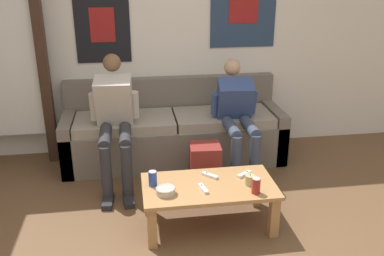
# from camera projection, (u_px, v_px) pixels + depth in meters

# --- Properties ---
(wall_back) EXTENTS (10.00, 0.07, 2.55)m
(wall_back) POSITION_uv_depth(u_px,v_px,m) (156.00, 35.00, 4.54)
(wall_back) COLOR white
(wall_back) RESTS_ON ground_plane
(couch) EXTENTS (2.29, 0.74, 0.83)m
(couch) POSITION_uv_depth(u_px,v_px,m) (174.00, 133.00, 4.58)
(couch) COLOR #70665B
(couch) RESTS_ON ground_plane
(coffee_table) EXTENTS (1.05, 0.56, 0.36)m
(coffee_table) POSITION_uv_depth(u_px,v_px,m) (209.00, 192.00, 3.39)
(coffee_table) COLOR #B27F4C
(coffee_table) RESTS_ON ground_plane
(person_seated_adult) EXTENTS (0.47, 0.91, 1.20)m
(person_seated_adult) POSITION_uv_depth(u_px,v_px,m) (115.00, 117.00, 3.99)
(person_seated_adult) COLOR #2D2D33
(person_seated_adult) RESTS_ON ground_plane
(person_seated_teen) EXTENTS (0.47, 0.90, 1.10)m
(person_seated_teen) POSITION_uv_depth(u_px,v_px,m) (237.00, 114.00, 4.19)
(person_seated_teen) COLOR #384256
(person_seated_teen) RESTS_ON ground_plane
(backpack) EXTENTS (0.30, 0.31, 0.44)m
(backpack) POSITION_uv_depth(u_px,v_px,m) (205.00, 168.00, 3.97)
(backpack) COLOR maroon
(backpack) RESTS_ON ground_plane
(ceramic_bowl) EXTENTS (0.15, 0.15, 0.06)m
(ceramic_bowl) POSITION_uv_depth(u_px,v_px,m) (166.00, 190.00, 3.22)
(ceramic_bowl) COLOR #B7B2A8
(ceramic_bowl) RESTS_ON coffee_table
(pillar_candle) EXTENTS (0.08, 0.08, 0.09)m
(pillar_candle) POSITION_uv_depth(u_px,v_px,m) (250.00, 180.00, 3.35)
(pillar_candle) COLOR tan
(pillar_candle) RESTS_ON coffee_table
(drink_can_blue) EXTENTS (0.07, 0.07, 0.12)m
(drink_can_blue) POSITION_uv_depth(u_px,v_px,m) (153.00, 179.00, 3.33)
(drink_can_blue) COLOR #28479E
(drink_can_blue) RESTS_ON coffee_table
(drink_can_red) EXTENTS (0.07, 0.07, 0.12)m
(drink_can_red) POSITION_uv_depth(u_px,v_px,m) (256.00, 186.00, 3.22)
(drink_can_red) COLOR maroon
(drink_can_red) RESTS_ON coffee_table
(game_controller_near_left) EXTENTS (0.06, 0.15, 0.03)m
(game_controller_near_left) POSITION_uv_depth(u_px,v_px,m) (203.00, 189.00, 3.28)
(game_controller_near_left) COLOR white
(game_controller_near_left) RESTS_ON coffee_table
(game_controller_near_right) EXTENTS (0.14, 0.11, 0.03)m
(game_controller_near_right) POSITION_uv_depth(u_px,v_px,m) (244.00, 174.00, 3.51)
(game_controller_near_right) COLOR white
(game_controller_near_right) RESTS_ON coffee_table
(game_controller_far_center) EXTENTS (0.13, 0.13, 0.03)m
(game_controller_far_center) POSITION_uv_depth(u_px,v_px,m) (210.00, 176.00, 3.48)
(game_controller_far_center) COLOR white
(game_controller_far_center) RESTS_ON coffee_table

